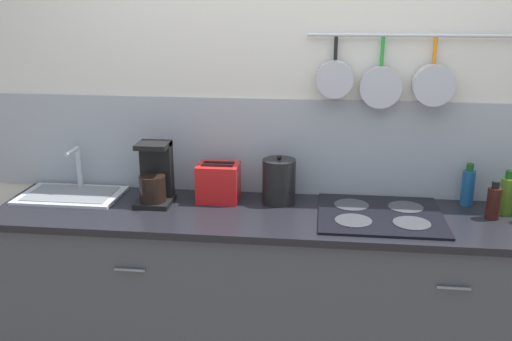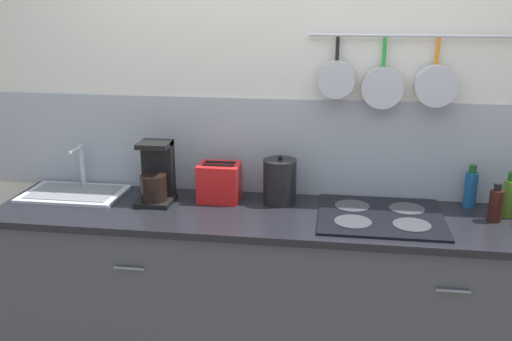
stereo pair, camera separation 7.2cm
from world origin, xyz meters
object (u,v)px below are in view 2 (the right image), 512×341
Objects in this scene: bottle_olive_oil at (496,205)px; coffee_maker at (156,177)px; toaster at (219,182)px; kettle at (280,181)px; bottle_hot_sauce at (471,189)px; bottle_vinegar at (510,197)px.

coffee_maker is at bearing 178.96° from bottle_olive_oil.
toaster is 0.30m from kettle.
toaster is at bearing 175.97° from bottle_olive_oil.
kettle is (0.30, 0.01, 0.02)m from toaster.
bottle_vinegar reaches higher than bottle_hot_sauce.
bottle_olive_oil is at bearing -67.52° from bottle_hot_sauce.
toaster is 1.22× the size of bottle_olive_oil.
kettle is 1.36× the size of bottle_olive_oil.
bottle_olive_oil is (1.61, -0.03, -0.05)m from coffee_maker.
bottle_olive_oil is 0.10m from bottle_vinegar.
bottle_hot_sauce is at bearing 4.11° from toaster.
bottle_hot_sauce is at bearing 4.79° from kettle.
kettle reaches higher than bottle_hot_sauce.
coffee_maker is 1.39× the size of toaster.
kettle is at bearing 174.15° from bottle_olive_oil.
toaster is (0.31, 0.06, -0.03)m from coffee_maker.
coffee_maker reaches higher than bottle_hot_sauce.
kettle is 1.01m from bottle_olive_oil.
bottle_olive_oil is at bearing -137.74° from bottle_vinegar.
kettle reaches higher than toaster.
toaster is at bearing 179.08° from bottle_vinegar.
toaster is 1.03× the size of bottle_vinegar.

